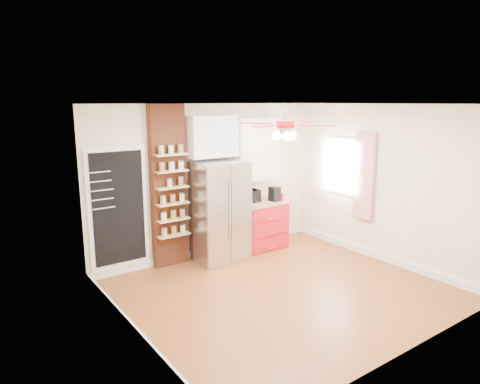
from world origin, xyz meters
TOP-DOWN VIEW (x-y plane):
  - floor at (0.00, 0.00)m, footprint 4.50×4.50m
  - ceiling at (0.00, 0.00)m, footprint 4.50×4.50m
  - wall_back at (0.00, 2.00)m, footprint 4.50×0.02m
  - wall_front at (0.00, -2.00)m, footprint 4.50×0.02m
  - wall_left at (-2.25, 0.00)m, footprint 0.02×4.00m
  - wall_right at (2.25, 0.00)m, footprint 0.02×4.00m
  - chalkboard at (-1.70, 1.96)m, footprint 0.95×0.05m
  - brick_pillar at (-0.85, 1.92)m, footprint 0.60×0.16m
  - fridge at (-0.05, 1.63)m, footprint 0.90×0.70m
  - upper_glass_cabinet at (-0.05, 1.82)m, footprint 0.90×0.35m
  - red_cabinet at (0.92, 1.68)m, footprint 0.94×0.64m
  - upper_shelf_unit at (0.92, 1.85)m, footprint 0.90×0.30m
  - window at (2.23, 0.90)m, footprint 0.04×0.75m
  - curtain at (2.18, 0.35)m, footprint 0.06×0.40m
  - ceiling_fan at (0.00, 0.00)m, footprint 1.40×1.40m
  - toaster_oven at (0.69, 1.78)m, footprint 0.43×0.31m
  - coffee_maker at (1.16, 1.58)m, footprint 0.17×0.18m
  - canister_left at (1.29, 1.54)m, footprint 0.10×0.10m
  - canister_right at (1.29, 1.70)m, footprint 0.11×0.11m
  - pantry_jar_oats at (-0.89, 1.79)m, footprint 0.11×0.11m
  - pantry_jar_beans at (-0.69, 1.77)m, footprint 0.11×0.11m

SIDE VIEW (x-z plane):
  - floor at x=0.00m, z-range 0.00..0.00m
  - red_cabinet at x=0.92m, z-range 0.00..0.90m
  - fridge at x=-0.05m, z-range 0.00..1.75m
  - canister_right at x=1.29m, z-range 0.90..1.03m
  - canister_left at x=1.29m, z-range 0.90..1.04m
  - toaster_oven at x=0.69m, z-range 0.90..1.13m
  - coffee_maker at x=1.16m, z-range 0.90..1.17m
  - chalkboard at x=-1.70m, z-range 0.12..2.08m
  - wall_back at x=0.00m, z-range 0.00..2.70m
  - wall_front at x=0.00m, z-range 0.00..2.70m
  - wall_left at x=-2.25m, z-range 0.00..2.70m
  - wall_right at x=2.25m, z-range 0.00..2.70m
  - brick_pillar at x=-0.85m, z-range 0.00..2.70m
  - pantry_jar_oats at x=-0.89m, z-range 1.37..1.50m
  - pantry_jar_beans at x=-0.69m, z-range 1.37..1.51m
  - curtain at x=2.18m, z-range 0.67..2.23m
  - window at x=2.23m, z-range 1.02..2.08m
  - upper_shelf_unit at x=0.92m, z-range 1.30..2.45m
  - upper_glass_cabinet at x=-0.05m, z-range 1.80..2.50m
  - ceiling_fan at x=0.00m, z-range 2.20..2.65m
  - ceiling at x=0.00m, z-range 2.70..2.70m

